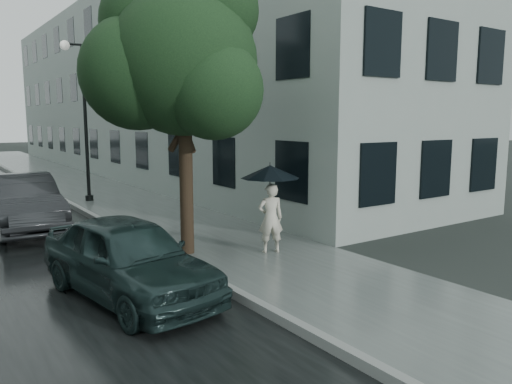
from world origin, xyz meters
TOP-DOWN VIEW (x-y plane):
  - ground at (0.00, 0.00)m, footprint 120.00×120.00m
  - sidewalk at (0.25, 12.00)m, footprint 3.50×60.00m
  - kerb_near at (-1.57, 12.00)m, footprint 0.15×60.00m
  - building_near at (5.47, 19.50)m, footprint 7.02×36.00m
  - pedestrian at (0.54, 2.00)m, footprint 0.65×0.54m
  - umbrella at (0.55, 2.05)m, footprint 1.52×1.52m
  - street_tree at (-0.97, 3.12)m, footprint 4.01×3.64m
  - lamp_post at (-0.85, 11.25)m, footprint 0.85×0.35m
  - car_near at (-2.99, 1.09)m, footprint 2.14×4.09m
  - car_far at (-3.50, 7.47)m, footprint 1.60×4.42m

SIDE VIEW (x-z plane):
  - ground at x=0.00m, z-range 0.00..0.00m
  - sidewalk at x=0.25m, z-range 0.00..0.01m
  - kerb_near at x=-1.57m, z-range 0.00..0.15m
  - car_near at x=-2.99m, z-range 0.01..1.33m
  - car_far at x=-3.50m, z-range 0.01..1.46m
  - pedestrian at x=0.54m, z-range 0.01..1.52m
  - umbrella at x=0.55m, z-range 1.26..2.28m
  - lamp_post at x=-0.85m, z-range 0.38..5.87m
  - street_tree at x=-0.97m, z-range 1.08..7.14m
  - building_near at x=5.47m, z-range 0.00..9.00m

